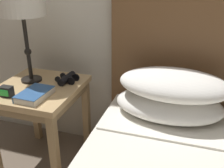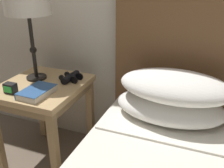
% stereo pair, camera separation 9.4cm
% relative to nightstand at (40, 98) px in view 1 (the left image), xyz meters
% --- Properties ---
extents(nightstand, '(0.49, 0.53, 0.58)m').
position_rel_nightstand_xyz_m(nightstand, '(0.00, 0.00, 0.00)').
color(nightstand, tan).
rests_on(nightstand, ground_plane).
extents(table_lamp, '(0.27, 0.27, 0.59)m').
position_rel_nightstand_xyz_m(table_lamp, '(-0.09, 0.06, 0.57)').
color(table_lamp, black).
rests_on(table_lamp, nightstand).
extents(book_on_nightstand, '(0.15, 0.21, 0.04)m').
position_rel_nightstand_xyz_m(book_on_nightstand, '(0.07, -0.14, 0.10)').
color(book_on_nightstand, silver).
rests_on(book_on_nightstand, nightstand).
extents(binoculars_pair, '(0.14, 0.16, 0.05)m').
position_rel_nightstand_xyz_m(binoculars_pair, '(0.14, 0.12, 0.11)').
color(binoculars_pair, black).
rests_on(binoculars_pair, nightstand).
extents(alarm_clock, '(0.07, 0.05, 0.06)m').
position_rel_nightstand_xyz_m(alarm_clock, '(-0.09, -0.18, 0.12)').
color(alarm_clock, black).
rests_on(alarm_clock, nightstand).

